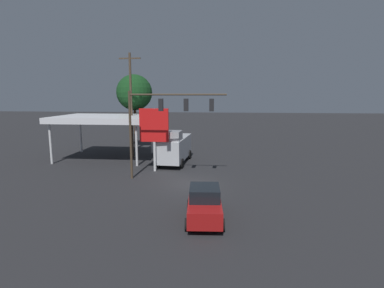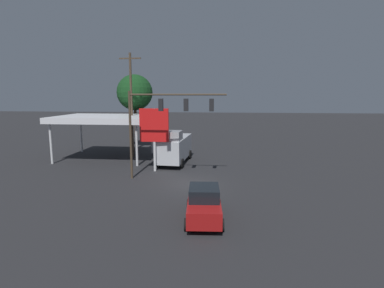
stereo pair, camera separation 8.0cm
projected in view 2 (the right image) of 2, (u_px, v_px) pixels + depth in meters
name	position (u px, v px, depth m)	size (l,w,h in m)	color
ground_plane	(189.00, 184.00, 23.81)	(200.00, 200.00, 0.00)	#262628
traffic_signal_assembly	(165.00, 114.00, 24.21)	(7.96, 0.43, 7.31)	#473828
utility_pole	(131.00, 104.00, 33.13)	(2.40, 0.26, 11.50)	#473828
gas_station_canopy	(105.00, 119.00, 32.86)	(10.16, 7.84, 4.74)	silver
price_sign	(154.00, 127.00, 27.16)	(2.66, 0.27, 5.79)	silver
delivery_truck	(175.00, 147.00, 30.73)	(2.89, 6.93, 3.58)	silver
sedan_waiting	(204.00, 203.00, 16.79)	(2.30, 4.52, 1.93)	maroon
street_tree	(135.00, 93.00, 38.29)	(4.56, 4.56, 9.60)	#4C331E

